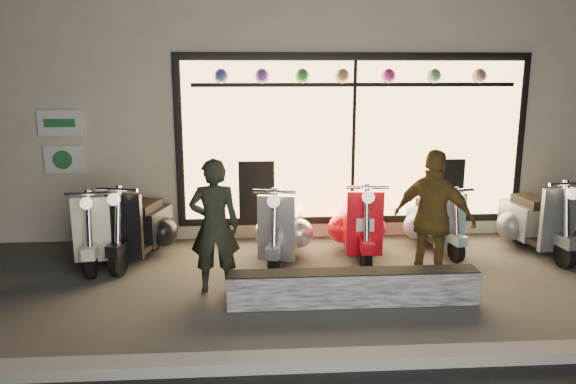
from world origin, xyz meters
name	(u,v)px	position (x,y,z in m)	size (l,w,h in m)	color
ground	(315,283)	(0.00, 0.00, 0.00)	(40.00, 40.00, 0.00)	#383533
kerb	(340,360)	(0.00, -2.00, 0.06)	(40.00, 0.25, 0.12)	slate
shop_building	(288,95)	(0.00, 4.98, 2.10)	(10.20, 6.23, 4.20)	beige
graffiti_barrier	(353,288)	(0.36, -0.65, 0.20)	(2.86, 0.28, 0.40)	black
scooter_silver	(282,228)	(-0.35, 1.01, 0.44)	(0.68, 1.54, 1.10)	black
scooter_red	(359,224)	(0.76, 1.15, 0.44)	(0.54, 1.55, 1.11)	black
scooter_black	(144,226)	(-2.32, 1.22, 0.44)	(0.74, 1.55, 1.10)	black
scooter_cream	(100,229)	(-2.92, 1.16, 0.43)	(0.56, 1.50, 1.07)	black
scooter_blue	(432,221)	(1.93, 1.38, 0.39)	(0.59, 1.38, 0.98)	black
scooter_grey	(532,220)	(3.35, 1.15, 0.45)	(0.60, 1.56, 1.11)	black
man	(215,226)	(-1.22, -0.14, 0.81)	(0.59, 0.39, 1.63)	black
woman	(434,219)	(1.42, -0.16, 0.85)	(1.00, 0.42, 1.70)	brown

